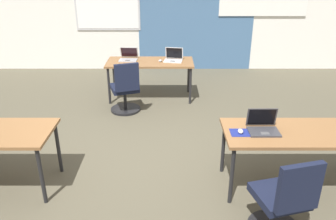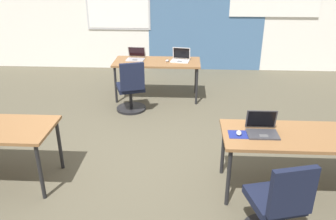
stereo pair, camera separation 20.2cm
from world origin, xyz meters
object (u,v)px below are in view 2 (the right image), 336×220
at_px(mouse_far_right, 167,61).
at_px(chair_far_left, 131,91).
at_px(laptop_far_left, 136,57).
at_px(chair_near_right_inner, 277,208).
at_px(desk_near_right, 296,139).
at_px(desk_far_center, 157,64).
at_px(laptop_near_right_inner, 262,129).
at_px(mouse_near_right_inner, 239,133).
at_px(laptop_far_right, 181,58).

height_order(mouse_far_right, chair_far_left, chair_far_left).
bearing_deg(laptop_far_left, mouse_far_right, -7.18).
bearing_deg(chair_near_right_inner, chair_far_left, -72.99).
xyz_separation_m(mouse_far_right, laptop_far_left, (-0.60, 0.11, 0.03)).
distance_m(desk_near_right, mouse_far_right, 3.20).
distance_m(desk_far_center, mouse_far_right, 0.21).
relative_size(mouse_far_right, chair_far_left, 0.12).
distance_m(laptop_near_right_inner, mouse_near_right_inner, 0.26).
distance_m(laptop_far_right, mouse_far_right, 0.25).
relative_size(desk_near_right, laptop_near_right_inner, 4.81).
bearing_deg(mouse_near_right_inner, laptop_near_right_inner, 11.56).
height_order(chair_far_left, mouse_near_right_inner, chair_far_left).
height_order(mouse_far_right, laptop_near_right_inner, laptop_near_right_inner).
height_order(laptop_far_right, chair_far_left, laptop_far_right).
xyz_separation_m(laptop_near_right_inner, mouse_near_right_inner, (-0.25, -0.05, -0.03)).
bearing_deg(chair_near_right_inner, laptop_near_right_inner, -103.27).
distance_m(mouse_near_right_inner, chair_near_right_inner, 0.89).
height_order(desk_near_right, chair_far_left, chair_far_left).
bearing_deg(laptop_far_right, desk_near_right, -55.66).
bearing_deg(laptop_far_left, desk_near_right, -49.79).
bearing_deg(mouse_far_right, laptop_near_right_inner, -66.86).
xyz_separation_m(desk_far_center, laptop_far_left, (-0.41, 0.10, 0.11)).
bearing_deg(laptop_far_left, chair_far_left, -85.42).
xyz_separation_m(mouse_far_right, chair_near_right_inner, (1.20, -3.59, -0.36)).
bearing_deg(desk_far_center, desk_near_right, -57.99).
relative_size(desk_far_center, laptop_near_right_inner, 4.81).
bearing_deg(mouse_far_right, chair_far_left, -131.22).
relative_size(laptop_far_right, chair_far_left, 0.40).
height_order(laptop_far_right, mouse_near_right_inner, laptop_far_right).
height_order(desk_near_right, laptop_far_right, laptop_far_right).
relative_size(desk_near_right, chair_far_left, 1.74).
height_order(laptop_near_right_inner, chair_near_right_inner, laptop_near_right_inner).
bearing_deg(laptop_far_right, chair_far_left, -129.55).
distance_m(desk_near_right, chair_far_left, 3.03).
distance_m(desk_far_center, laptop_near_right_inner, 3.11).
xyz_separation_m(laptop_far_left, chair_near_right_inner, (1.80, -3.70, -0.39)).
xyz_separation_m(desk_far_center, mouse_far_right, (0.19, -0.01, 0.08)).
xyz_separation_m(laptop_far_right, mouse_far_right, (-0.25, -0.05, -0.03)).
xyz_separation_m(mouse_far_right, chair_far_left, (-0.58, -0.67, -0.36)).
xyz_separation_m(mouse_near_right_inner, chair_near_right_inner, (0.27, -0.76, -0.36)).
height_order(laptop_far_right, mouse_far_right, laptop_far_right).
relative_size(mouse_far_right, chair_near_right_inner, 0.12).
xyz_separation_m(laptop_far_left, chair_far_left, (0.01, -0.78, -0.39)).
relative_size(chair_far_left, laptop_near_right_inner, 2.77).
distance_m(laptop_far_right, laptop_far_left, 0.85).
relative_size(mouse_far_right, laptop_far_left, 0.32).
height_order(desk_near_right, mouse_near_right_inner, mouse_near_right_inner).
relative_size(laptop_far_right, laptop_far_left, 1.06).
distance_m(desk_near_right, mouse_near_right_inner, 0.64).
relative_size(laptop_far_right, chair_near_right_inner, 0.40).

